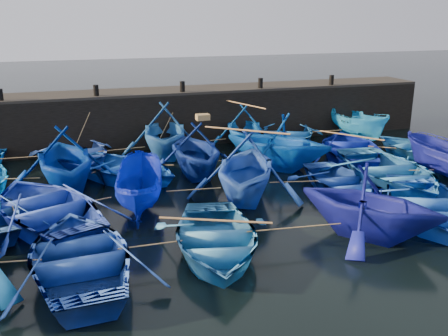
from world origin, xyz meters
name	(u,v)px	position (x,y,z in m)	size (l,w,h in m)	color
ground	(255,217)	(0.00, 0.00, 0.00)	(120.00, 120.00, 0.00)	black
quay_wall	(179,117)	(0.00, 10.50, 1.25)	(26.00, 2.50, 2.50)	black
quay_top	(178,90)	(0.00, 10.50, 2.56)	(26.00, 2.50, 0.12)	black
bollard_0	(0,95)	(-8.00, 9.60, 2.87)	(0.24, 0.24, 0.50)	black
bollard_1	(96,90)	(-4.00, 9.60, 2.87)	(0.24, 0.24, 0.50)	black
bollard_2	(182,87)	(0.00, 9.60, 2.87)	(0.24, 0.24, 0.50)	black
bollard_3	(260,83)	(4.00, 9.60, 2.87)	(0.24, 0.24, 0.50)	black
bollard_4	(331,80)	(8.00, 9.60, 2.87)	(0.24, 0.24, 0.50)	black
boat_1	(76,153)	(-5.13, 7.57, 0.55)	(3.77, 5.27, 1.09)	blue
boat_2	(164,130)	(-1.31, 7.76, 1.23)	(4.04, 4.69, 2.47)	#1C58A2
boat_3	(244,127)	(2.56, 8.03, 1.06)	(3.46, 4.01, 2.11)	#0B51B0
boat_4	(287,134)	(4.83, 8.06, 0.54)	(3.73, 5.21, 1.08)	#1554A4
boat_5	(358,124)	(8.76, 7.99, 0.78)	(1.52, 4.04, 1.56)	blue
boat_7	(64,157)	(-5.61, 4.57, 1.24)	(4.06, 4.71, 2.48)	navy
boat_8	(125,168)	(-3.42, 4.94, 0.50)	(3.47, 4.85, 1.01)	blue
boat_9	(196,149)	(-0.70, 4.64, 1.13)	(3.70, 4.30, 2.26)	navy
boat_10	(278,141)	(2.78, 4.58, 1.18)	(3.88, 4.50, 2.37)	#0341AB
boat_11	(350,148)	(6.36, 4.80, 0.54)	(3.71, 5.19, 1.08)	#051382
boat_12	(418,149)	(9.31, 3.99, 0.47)	(3.26, 4.56, 0.95)	#17568E
boat_14	(46,207)	(-6.26, 1.48, 0.57)	(3.95, 5.52, 1.15)	#1A35AF
boat_15	(139,188)	(-3.38, 1.77, 0.77)	(1.50, 3.98, 1.54)	#03149D
boat_16	(246,166)	(0.24, 1.54, 1.22)	(4.01, 4.65, 2.45)	blue
boat_17	(340,181)	(3.73, 1.17, 0.44)	(3.02, 4.23, 0.88)	navy
boat_18	(389,171)	(5.79, 1.22, 0.60)	(4.14, 5.79, 1.20)	#1C60AE
boat_21	(81,255)	(-5.41, -2.03, 0.53)	(3.67, 5.13, 1.07)	navy
boat_22	(215,238)	(-1.96, -2.06, 0.49)	(3.36, 4.70, 0.97)	#2567A4
boat_23	(370,202)	(2.54, -2.37, 1.09)	(3.57, 4.14, 2.18)	navy
boat_24	(428,204)	(5.01, -1.85, 0.53)	(3.69, 5.16, 1.07)	blue
wooden_crate	(203,117)	(-0.40, 4.64, 2.37)	(0.50, 0.38, 0.22)	olive
mooring_ropes	(213,151)	(0.12, 5.05, 0.88)	(18.21, 11.91, 2.10)	tan
loose_oars	(271,139)	(1.80, 3.08, 1.68)	(10.57, 12.18, 1.53)	#99724C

